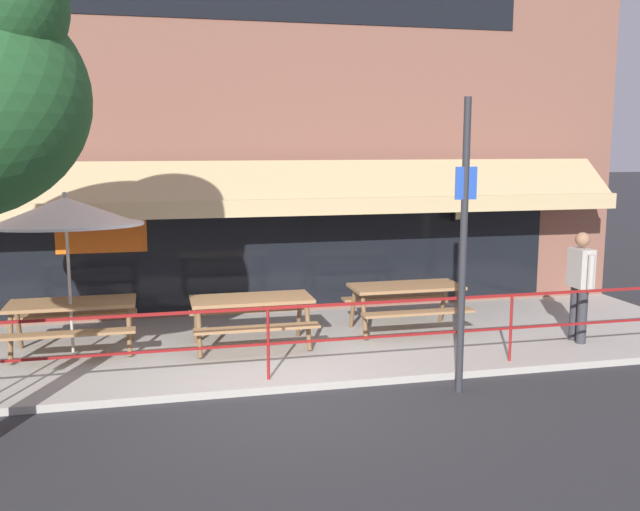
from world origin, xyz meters
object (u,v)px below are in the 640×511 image
object	(u,v)px
picnic_table_left	(72,313)
pedestrian_walking	(580,281)
patio_umbrella_left	(66,213)
picnic_table_centre	(251,308)
street_sign_pole	(463,244)
picnic_table_right	(406,295)

from	to	relation	value
picnic_table_left	pedestrian_walking	world-z (taller)	pedestrian_walking
pedestrian_walking	patio_umbrella_left	bearing A→B (deg)	172.27
picnic_table_left	patio_umbrella_left	world-z (taller)	patio_umbrella_left
picnic_table_left	picnic_table_centre	size ratio (longest dim) A/B	1.00
picnic_table_left	pedestrian_walking	xyz separation A→B (m)	(7.54, -1.17, 0.35)
patio_umbrella_left	pedestrian_walking	world-z (taller)	patio_umbrella_left
street_sign_pole	picnic_table_right	bearing A→B (deg)	84.90
picnic_table_left	picnic_table_right	bearing A→B (deg)	0.56
picnic_table_centre	picnic_table_right	distance (m)	2.61
picnic_table_left	street_sign_pole	size ratio (longest dim) A/B	0.49
picnic_table_centre	patio_umbrella_left	distance (m)	2.98
picnic_table_centre	picnic_table_right	size ratio (longest dim) A/B	1.00
picnic_table_left	pedestrian_walking	distance (m)	7.64
picnic_table_right	pedestrian_walking	size ratio (longest dim) A/B	1.05
picnic_table_right	pedestrian_walking	xyz separation A→B (m)	(2.38, -1.22, 0.35)
picnic_table_left	picnic_table_right	distance (m)	5.16
picnic_table_left	patio_umbrella_left	size ratio (longest dim) A/B	0.76
picnic_table_right	picnic_table_centre	bearing A→B (deg)	-172.08
picnic_table_left	picnic_table_centre	world-z (taller)	same
street_sign_pole	patio_umbrella_left	bearing A→B (deg)	153.62
patio_umbrella_left	street_sign_pole	bearing A→B (deg)	-26.38
pedestrian_walking	street_sign_pole	world-z (taller)	street_sign_pole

